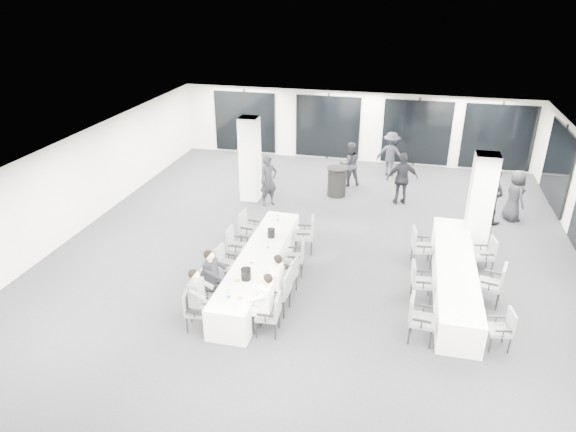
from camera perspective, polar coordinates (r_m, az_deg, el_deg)
name	(u,v)px	position (r m, az deg, el deg)	size (l,w,h in m)	color
room	(354,193)	(14.39, 7.38, 2.58)	(14.04, 16.04, 2.84)	#232328
column_left	(250,159)	(17.02, -4.25, 6.33)	(0.60, 0.60, 2.80)	white
column_right	(480,205)	(14.37, 20.56, 1.15)	(0.60, 0.60, 2.80)	white
banquet_table_main	(259,268)	(12.62, -3.23, -5.78)	(0.90, 5.00, 0.75)	white
banquet_table_side	(454,276)	(12.88, 17.97, -6.41)	(0.90, 5.00, 0.75)	white
cocktail_table	(337,181)	(17.61, 5.45, 3.85)	(0.72, 0.72, 1.00)	black
chair_main_left_near	(193,308)	(11.15, -10.50, -9.98)	(0.52, 0.55, 0.89)	#57595F
chair_main_left_second	(208,286)	(11.78, -8.92, -7.68)	(0.48, 0.53, 0.91)	#57595F
chair_main_left_mid	(225,262)	(12.66, -7.05, -5.04)	(0.52, 0.56, 0.92)	#57595F
chair_main_left_fourth	(235,244)	(13.33, -5.87, -3.10)	(0.52, 0.58, 1.01)	#57595F
chair_main_left_far	(248,227)	(14.21, -4.51, -1.20)	(0.55, 0.60, 1.00)	#57595F
chair_main_right_near	(272,312)	(10.79, -1.84, -10.59)	(0.50, 0.56, 0.95)	#57595F
chair_main_right_second	(281,289)	(11.39, -0.76, -8.15)	(0.55, 0.61, 1.04)	#57595F
chair_main_right_mid	(289,274)	(12.06, 0.09, -6.46)	(0.53, 0.57, 0.92)	#57595F
chair_main_right_fourth	(297,255)	(12.84, 1.05, -4.35)	(0.53, 0.57, 0.92)	#57595F
chair_main_right_far	(307,232)	(13.83, 2.14, -1.84)	(0.59, 0.63, 1.02)	#57595F
chair_side_left_near	(418,316)	(10.93, 14.26, -10.69)	(0.56, 0.61, 1.02)	#57595F
chair_side_left_mid	(419,279)	(12.21, 14.32, -6.83)	(0.52, 0.57, 0.95)	#57595F
chair_side_left_far	(419,244)	(13.63, 14.36, -3.08)	(0.58, 0.63, 1.03)	#57595F
chair_side_right_near	(503,327)	(11.29, 22.82, -11.29)	(0.51, 0.54, 0.88)	#57595F
chair_side_right_mid	(495,282)	(12.55, 22.01, -6.81)	(0.63, 0.66, 1.03)	#57595F
chair_side_right_far	(487,253)	(13.88, 21.22, -3.82)	(0.55, 0.58, 0.93)	#57595F
seated_guest_a	(199,296)	(10.93, -9.82, -8.76)	(0.50, 0.38, 1.44)	#5C5E64
seated_guest_b	(214,276)	(11.57, -8.25, -6.57)	(0.50, 0.38, 1.44)	black
seated_guest_c	(264,300)	(10.67, -2.74, -9.29)	(0.50, 0.38, 1.44)	white
seated_guest_d	(273,280)	(11.31, -1.62, -7.09)	(0.50, 0.38, 1.44)	white
standing_guest_a	(269,178)	(16.61, -2.18, 4.27)	(0.70, 0.56, 1.91)	black
standing_guest_b	(350,161)	(18.45, 6.88, 6.08)	(0.87, 0.53, 1.81)	black
standing_guest_c	(391,151)	(19.66, 11.37, 7.08)	(1.22, 0.62, 1.89)	black
standing_guest_d	(403,175)	(17.09, 12.62, 4.43)	(1.17, 0.66, 2.00)	black
standing_guest_e	(516,192)	(17.04, 23.96, 2.44)	(0.88, 0.54, 1.82)	black
standing_guest_g	(242,148)	(19.91, -5.10, 7.57)	(0.66, 0.53, 1.80)	#5C5E64
standing_guest_h	(492,192)	(16.63, 21.69, 2.47)	(0.92, 0.56, 1.91)	black
ice_bucket_near	(246,274)	(11.41, -4.69, -6.45)	(0.23, 0.23, 0.27)	black
ice_bucket_far	(271,233)	(13.17, -1.88, -1.90)	(0.20, 0.20, 0.23)	black
water_bottle_a	(229,295)	(10.77, -6.61, -8.72)	(0.08, 0.08, 0.24)	silver
water_bottle_b	(268,246)	(12.59, -2.27, -3.33)	(0.06, 0.06, 0.20)	silver
water_bottle_c	(278,219)	(13.94, -1.11, -0.35)	(0.07, 0.07, 0.22)	silver
plate_a	(237,281)	(11.42, -5.67, -7.19)	(0.20, 0.20, 0.03)	white
plate_b	(240,298)	(10.85, -5.33, -9.08)	(0.21, 0.21, 0.03)	white
plate_c	(252,263)	(12.06, -4.07, -5.23)	(0.18, 0.18, 0.03)	white
wine_glass	(235,303)	(10.44, -5.93, -9.64)	(0.08, 0.08, 0.21)	silver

